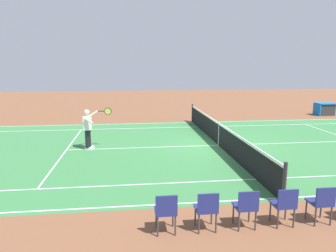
{
  "coord_description": "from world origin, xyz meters",
  "views": [
    {
      "loc": [
        3.75,
        12.69,
        3.42
      ],
      "look_at": [
        2.21,
        -0.02,
        0.9
      ],
      "focal_mm": 33.26,
      "sensor_mm": 36.0,
      "label": 1
    }
  ],
  "objects_px": {
    "spectator_chair_3": "(246,206)",
    "spectator_chair_5": "(166,210)",
    "spectator_chair_2": "(285,204)",
    "spectator_chair_4": "(207,208)",
    "tennis_player_near": "(88,127)",
    "tennis_ball": "(248,148)",
    "equipment_cart_tarped": "(325,109)",
    "tennis_net": "(219,134)",
    "spectator_chair_1": "(322,201)"
  },
  "relations": [
    {
      "from": "tennis_net",
      "to": "tennis_ball",
      "type": "bearing_deg",
      "value": 145.1
    },
    {
      "from": "tennis_player_near",
      "to": "spectator_chair_2",
      "type": "height_order",
      "value": "tennis_player_near"
    },
    {
      "from": "spectator_chair_4",
      "to": "equipment_cart_tarped",
      "type": "height_order",
      "value": "spectator_chair_4"
    },
    {
      "from": "tennis_player_near",
      "to": "spectator_chair_1",
      "type": "relative_size",
      "value": 1.93
    },
    {
      "from": "tennis_ball",
      "to": "spectator_chair_3",
      "type": "distance_m",
      "value": 6.61
    },
    {
      "from": "tennis_player_near",
      "to": "equipment_cart_tarped",
      "type": "xyz_separation_m",
      "value": [
        -15.04,
        -7.08,
        -0.49
      ]
    },
    {
      "from": "spectator_chair_2",
      "to": "spectator_chair_4",
      "type": "relative_size",
      "value": 1.0
    },
    {
      "from": "tennis_net",
      "to": "spectator_chair_5",
      "type": "distance_m",
      "value": 7.52
    },
    {
      "from": "spectator_chair_2",
      "to": "spectator_chair_4",
      "type": "bearing_deg",
      "value": 0.0
    },
    {
      "from": "tennis_net",
      "to": "tennis_player_near",
      "type": "height_order",
      "value": "tennis_player_near"
    },
    {
      "from": "tennis_net",
      "to": "spectator_chair_3",
      "type": "xyz_separation_m",
      "value": [
        1.39,
        6.86,
        0.03
      ]
    },
    {
      "from": "tennis_net",
      "to": "equipment_cart_tarped",
      "type": "height_order",
      "value": "tennis_net"
    },
    {
      "from": "spectator_chair_3",
      "to": "spectator_chair_4",
      "type": "xyz_separation_m",
      "value": [
        0.85,
        0.0,
        0.0
      ]
    },
    {
      "from": "tennis_player_near",
      "to": "spectator_chair_2",
      "type": "relative_size",
      "value": 1.93
    },
    {
      "from": "spectator_chair_3",
      "to": "spectator_chair_5",
      "type": "relative_size",
      "value": 1.0
    },
    {
      "from": "tennis_player_near",
      "to": "spectator_chair_4",
      "type": "bearing_deg",
      "value": 115.14
    },
    {
      "from": "spectator_chair_2",
      "to": "spectator_chair_3",
      "type": "xyz_separation_m",
      "value": [
        0.85,
        0.0,
        0.0
      ]
    },
    {
      "from": "spectator_chair_3",
      "to": "spectator_chair_2",
      "type": "bearing_deg",
      "value": 180.0
    },
    {
      "from": "spectator_chair_2",
      "to": "spectator_chair_5",
      "type": "height_order",
      "value": "same"
    },
    {
      "from": "tennis_player_near",
      "to": "tennis_ball",
      "type": "xyz_separation_m",
      "value": [
        -6.54,
        0.79,
        -0.9
      ]
    },
    {
      "from": "spectator_chair_4",
      "to": "spectator_chair_5",
      "type": "bearing_deg",
      "value": 0.0
    },
    {
      "from": "spectator_chair_3",
      "to": "tennis_net",
      "type": "bearing_deg",
      "value": -101.42
    },
    {
      "from": "tennis_player_near",
      "to": "spectator_chair_4",
      "type": "relative_size",
      "value": 1.93
    },
    {
      "from": "spectator_chair_5",
      "to": "tennis_ball",
      "type": "bearing_deg",
      "value": -124.03
    },
    {
      "from": "spectator_chair_5",
      "to": "equipment_cart_tarped",
      "type": "distance_m",
      "value": 18.86
    },
    {
      "from": "tennis_ball",
      "to": "spectator_chair_5",
      "type": "relative_size",
      "value": 0.08
    },
    {
      "from": "spectator_chair_1",
      "to": "tennis_net",
      "type": "bearing_deg",
      "value": -87.4
    },
    {
      "from": "spectator_chair_3",
      "to": "spectator_chair_5",
      "type": "bearing_deg",
      "value": 0.0
    },
    {
      "from": "spectator_chair_2",
      "to": "spectator_chair_4",
      "type": "xyz_separation_m",
      "value": [
        1.7,
        0.0,
        0.0
      ]
    },
    {
      "from": "tennis_ball",
      "to": "equipment_cart_tarped",
      "type": "height_order",
      "value": "equipment_cart_tarped"
    },
    {
      "from": "tennis_ball",
      "to": "spectator_chair_4",
      "type": "distance_m",
      "value": 6.97
    },
    {
      "from": "tennis_net",
      "to": "spectator_chair_3",
      "type": "bearing_deg",
      "value": 78.58
    },
    {
      "from": "spectator_chair_1",
      "to": "spectator_chair_3",
      "type": "height_order",
      "value": "same"
    },
    {
      "from": "spectator_chair_5",
      "to": "spectator_chair_2",
      "type": "bearing_deg",
      "value": 180.0
    },
    {
      "from": "spectator_chair_1",
      "to": "tennis_player_near",
      "type": "bearing_deg",
      "value": -50.06
    },
    {
      "from": "tennis_ball",
      "to": "spectator_chair_4",
      "type": "height_order",
      "value": "spectator_chair_4"
    },
    {
      "from": "spectator_chair_2",
      "to": "equipment_cart_tarped",
      "type": "xyz_separation_m",
      "value": [
        -10.1,
        -14.0,
        -0.08
      ]
    },
    {
      "from": "tennis_ball",
      "to": "spectator_chair_4",
      "type": "bearing_deg",
      "value": 61.77
    },
    {
      "from": "tennis_net",
      "to": "tennis_player_near",
      "type": "xyz_separation_m",
      "value": [
        5.48,
        -0.06,
        0.44
      ]
    },
    {
      "from": "tennis_player_near",
      "to": "spectator_chair_5",
      "type": "bearing_deg",
      "value": 109.12
    },
    {
      "from": "spectator_chair_5",
      "to": "equipment_cart_tarped",
      "type": "xyz_separation_m",
      "value": [
        -12.64,
        -14.0,
        -0.08
      ]
    },
    {
      "from": "spectator_chair_4",
      "to": "equipment_cart_tarped",
      "type": "relative_size",
      "value": 0.7
    },
    {
      "from": "spectator_chair_1",
      "to": "spectator_chair_3",
      "type": "xyz_separation_m",
      "value": [
        1.7,
        0.0,
        0.0
      ]
    },
    {
      "from": "spectator_chair_1",
      "to": "spectator_chair_4",
      "type": "xyz_separation_m",
      "value": [
        2.55,
        0.0,
        0.0
      ]
    },
    {
      "from": "spectator_chair_5",
      "to": "equipment_cart_tarped",
      "type": "height_order",
      "value": "spectator_chair_5"
    },
    {
      "from": "equipment_cart_tarped",
      "to": "spectator_chair_5",
      "type": "bearing_deg",
      "value": 47.92
    },
    {
      "from": "spectator_chair_3",
      "to": "spectator_chair_4",
      "type": "relative_size",
      "value": 1.0
    },
    {
      "from": "tennis_net",
      "to": "spectator_chair_2",
      "type": "distance_m",
      "value": 6.88
    },
    {
      "from": "tennis_net",
      "to": "spectator_chair_4",
      "type": "distance_m",
      "value": 7.22
    },
    {
      "from": "spectator_chair_4",
      "to": "spectator_chair_5",
      "type": "height_order",
      "value": "same"
    }
  ]
}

